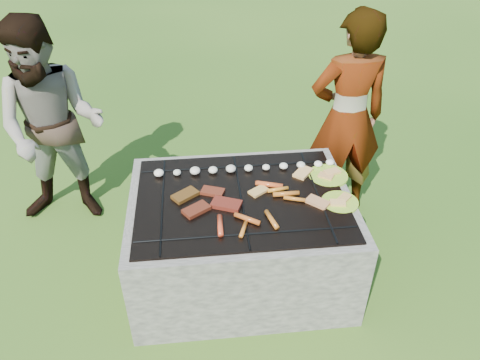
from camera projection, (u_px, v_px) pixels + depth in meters
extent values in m
plane|color=#1F4912|center=(241.00, 271.00, 3.06)|extent=(60.00, 60.00, 0.00)
cube|color=#9F998D|center=(235.00, 197.00, 3.22)|extent=(1.30, 0.18, 0.60)
cube|color=#9B958A|center=(249.00, 288.00, 2.55)|extent=(1.30, 0.18, 0.60)
cube|color=#A29990|center=(149.00, 244.00, 2.84)|extent=(0.18, 0.64, 0.60)
cube|color=#9C948A|center=(329.00, 231.00, 2.93)|extent=(0.18, 0.64, 0.60)
cube|color=black|center=(241.00, 245.00, 2.92)|extent=(0.94, 0.64, 0.48)
sphere|color=#FF5914|center=(241.00, 218.00, 2.79)|extent=(0.10, 0.10, 0.10)
cube|color=black|center=(241.00, 198.00, 2.71)|extent=(1.20, 0.90, 0.01)
cylinder|color=black|center=(163.00, 202.00, 2.67)|extent=(0.01, 0.88, 0.01)
cylinder|color=black|center=(241.00, 197.00, 2.70)|extent=(0.01, 0.88, 0.01)
cylinder|color=black|center=(317.00, 192.00, 2.74)|extent=(0.01, 0.88, 0.01)
cylinder|color=black|center=(247.00, 234.00, 2.44)|extent=(1.18, 0.01, 0.01)
cylinder|color=black|center=(236.00, 167.00, 2.96)|extent=(1.18, 0.01, 0.01)
ellipsoid|color=white|center=(159.00, 173.00, 2.87)|extent=(0.06, 0.06, 0.04)
ellipsoid|color=beige|center=(177.00, 172.00, 2.88)|extent=(0.05, 0.05, 0.03)
ellipsoid|color=beige|center=(195.00, 171.00, 2.89)|extent=(0.06, 0.06, 0.05)
ellipsoid|color=#EDE4C9|center=(213.00, 170.00, 2.90)|extent=(0.06, 0.06, 0.04)
ellipsoid|color=beige|center=(231.00, 169.00, 2.91)|extent=(0.06, 0.06, 0.04)
ellipsoid|color=white|center=(249.00, 168.00, 2.92)|extent=(0.05, 0.05, 0.04)
ellipsoid|color=white|center=(266.00, 167.00, 2.93)|extent=(0.05, 0.05, 0.03)
ellipsoid|color=white|center=(284.00, 166.00, 2.94)|extent=(0.05, 0.05, 0.04)
ellipsoid|color=beige|center=(301.00, 165.00, 2.95)|extent=(0.05, 0.05, 0.04)
ellipsoid|color=white|center=(318.00, 164.00, 2.96)|extent=(0.05, 0.05, 0.04)
ellipsoid|color=white|center=(330.00, 162.00, 2.97)|extent=(0.05, 0.05, 0.04)
cube|color=brown|center=(185.00, 195.00, 2.70)|extent=(0.17, 0.16, 0.02)
cube|color=maroon|center=(213.00, 191.00, 2.73)|extent=(0.15, 0.12, 0.02)
cube|color=maroon|center=(196.00, 210.00, 2.60)|extent=(0.17, 0.15, 0.02)
cube|color=maroon|center=(226.00, 204.00, 2.63)|extent=(0.19, 0.15, 0.02)
cylinder|color=orange|center=(270.00, 185.00, 2.78)|extent=(0.16, 0.08, 0.03)
cylinder|color=orange|center=(278.00, 189.00, 2.75)|extent=(0.13, 0.04, 0.02)
cylinder|color=#C45820|center=(286.00, 194.00, 2.71)|extent=(0.15, 0.03, 0.03)
cylinder|color=orange|center=(295.00, 199.00, 2.67)|extent=(0.13, 0.06, 0.02)
cylinder|color=red|center=(247.00, 219.00, 2.53)|extent=(0.14, 0.11, 0.03)
cylinder|color=orange|center=(272.00, 220.00, 2.52)|extent=(0.06, 0.15, 0.03)
cylinder|color=red|center=(220.00, 226.00, 2.48)|extent=(0.03, 0.16, 0.03)
cylinder|color=orange|center=(243.00, 229.00, 2.46)|extent=(0.06, 0.12, 0.02)
cylinder|color=orange|center=(269.00, 185.00, 2.78)|extent=(0.16, 0.08, 0.03)
cube|color=tan|center=(259.00, 191.00, 2.74)|extent=(0.13, 0.12, 0.02)
cube|color=tan|center=(318.00, 202.00, 2.65)|extent=(0.15, 0.14, 0.02)
cube|color=#FBDC80|center=(303.00, 173.00, 2.90)|extent=(0.14, 0.15, 0.02)
cylinder|color=yellow|center=(328.00, 176.00, 2.89)|extent=(0.29, 0.29, 0.02)
cube|color=tan|center=(326.00, 176.00, 2.86)|extent=(0.10, 0.09, 0.01)
cube|color=#E2B373|center=(332.00, 172.00, 2.90)|extent=(0.11, 0.08, 0.02)
cylinder|color=#CFE637|center=(340.00, 202.00, 2.67)|extent=(0.28, 0.28, 0.01)
cube|color=#EDBB79|center=(338.00, 203.00, 2.65)|extent=(0.10, 0.07, 0.01)
cube|color=tan|center=(344.00, 198.00, 2.69)|extent=(0.10, 0.10, 0.01)
imported|color=gray|center=(347.00, 118.00, 3.21)|extent=(0.56, 0.39, 1.50)
imported|color=#A29287|center=(53.00, 128.00, 3.12)|extent=(0.76, 0.62, 1.48)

